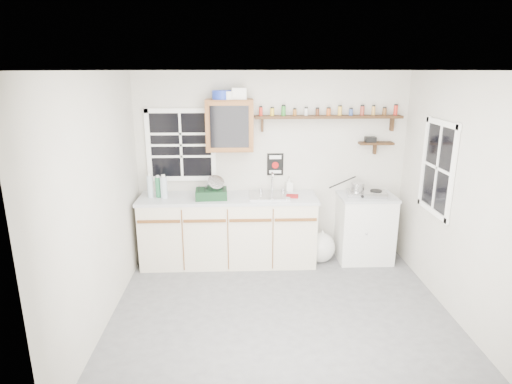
% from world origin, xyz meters
% --- Properties ---
extents(room, '(3.64, 3.24, 2.54)m').
position_xyz_m(room, '(0.00, 0.00, 1.25)').
color(room, '#4F4F52').
rests_on(room, ground).
extents(main_cabinet, '(2.31, 0.63, 0.92)m').
position_xyz_m(main_cabinet, '(-0.58, 1.30, 0.46)').
color(main_cabinet, beige).
rests_on(main_cabinet, floor).
extents(right_cabinet, '(0.73, 0.57, 0.91)m').
position_xyz_m(right_cabinet, '(1.25, 1.32, 0.46)').
color(right_cabinet, silver).
rests_on(right_cabinet, floor).
extents(sink, '(0.52, 0.44, 0.29)m').
position_xyz_m(sink, '(-0.05, 1.30, 0.93)').
color(sink, '#AFAFB4').
rests_on(sink, main_cabinet).
extents(upper_cabinet, '(0.60, 0.32, 0.65)m').
position_xyz_m(upper_cabinet, '(-0.55, 1.44, 1.82)').
color(upper_cabinet, brown).
rests_on(upper_cabinet, wall_back).
extents(upper_cabinet_clutter, '(0.43, 0.24, 0.14)m').
position_xyz_m(upper_cabinet_clutter, '(-0.56, 1.44, 2.21)').
color(upper_cabinet_clutter, '#1A32AA').
rests_on(upper_cabinet_clutter, upper_cabinet).
extents(spice_shelf, '(1.91, 0.18, 0.35)m').
position_xyz_m(spice_shelf, '(0.73, 1.51, 1.93)').
color(spice_shelf, black).
rests_on(spice_shelf, wall_back).
extents(secondary_shelf, '(0.45, 0.16, 0.24)m').
position_xyz_m(secondary_shelf, '(1.36, 1.52, 1.58)').
color(secondary_shelf, black).
rests_on(secondary_shelf, wall_back).
extents(warning_sign, '(0.22, 0.02, 0.30)m').
position_xyz_m(warning_sign, '(0.05, 1.59, 1.28)').
color(warning_sign, black).
rests_on(warning_sign, wall_back).
extents(window_back, '(0.93, 0.03, 0.98)m').
position_xyz_m(window_back, '(-1.20, 1.59, 1.55)').
color(window_back, black).
rests_on(window_back, wall_back).
extents(window_right, '(0.03, 0.78, 1.08)m').
position_xyz_m(window_right, '(1.79, 0.55, 1.45)').
color(window_right, black).
rests_on(window_right, wall_back).
extents(water_bottles, '(0.26, 0.13, 0.32)m').
position_xyz_m(water_bottles, '(-1.48, 1.29, 1.06)').
color(water_bottles, '#A6B7C3').
rests_on(water_bottles, main_cabinet).
extents(dish_rack, '(0.41, 0.32, 0.30)m').
position_xyz_m(dish_rack, '(-0.78, 1.24, 1.02)').
color(dish_rack, black).
rests_on(dish_rack, main_cabinet).
extents(soap_bottle, '(0.10, 0.10, 0.20)m').
position_xyz_m(soap_bottle, '(0.24, 1.52, 1.02)').
color(soap_bottle, white).
rests_on(soap_bottle, main_cabinet).
extents(rag, '(0.18, 0.16, 0.02)m').
position_xyz_m(rag, '(0.25, 1.25, 0.93)').
color(rag, maroon).
rests_on(rag, main_cabinet).
extents(hotplate, '(0.54, 0.33, 0.07)m').
position_xyz_m(hotplate, '(1.23, 1.31, 0.94)').
color(hotplate, '#AFAFB4').
rests_on(hotplate, right_cabinet).
extents(saucepan, '(0.44, 0.20, 0.19)m').
position_xyz_m(saucepan, '(1.10, 1.31, 1.03)').
color(saucepan, '#AFAFB4').
rests_on(saucepan, hotplate).
extents(trash_bag, '(0.41, 0.37, 0.47)m').
position_xyz_m(trash_bag, '(0.65, 1.28, 0.20)').
color(trash_bag, silver).
rests_on(trash_bag, floor).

